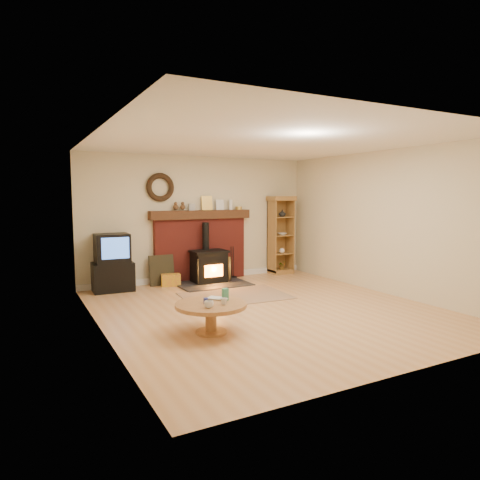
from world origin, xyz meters
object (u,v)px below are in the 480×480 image
curio_cabinet (280,235)px  coffee_table (211,309)px  wood_stove (210,268)px  tv_unit (113,264)px

curio_cabinet → coffee_table: size_ratio=1.91×
wood_stove → coffee_table: (-1.28, -2.94, -0.00)m
wood_stove → coffee_table: wood_stove is taller
tv_unit → coffee_table: tv_unit is taller
wood_stove → tv_unit: 1.91m
wood_stove → tv_unit: size_ratio=1.30×
tv_unit → curio_cabinet: size_ratio=0.61×
wood_stove → coffee_table: size_ratio=1.51×
tv_unit → coffee_table: bearing=-79.0°
tv_unit → curio_cabinet: 3.81m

